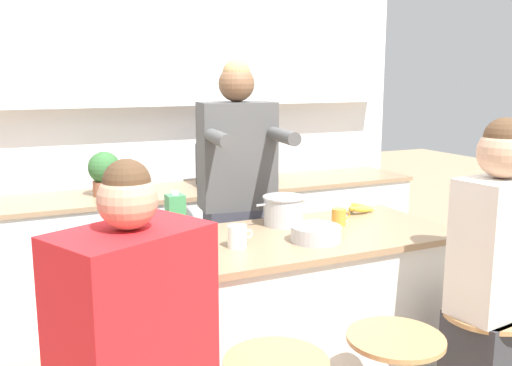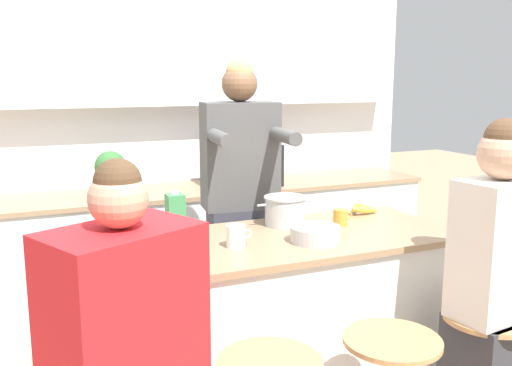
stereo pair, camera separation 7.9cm
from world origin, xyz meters
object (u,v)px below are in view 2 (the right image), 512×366
(fruit_bowl, at_px, (113,252))
(potted_plant, at_px, (111,171))
(person_cooking, at_px, (241,219))
(coffee_cup_far, at_px, (340,217))
(person_seated_near, at_px, (491,310))
(kitchen_island, at_px, (262,333))
(cooking_pot, at_px, (285,211))
(juice_carton, at_px, (176,216))
(coffee_cup_near, at_px, (236,236))
(banana_bunch, at_px, (362,209))
(microwave, at_px, (243,165))

(fruit_bowl, distance_m, potted_plant, 1.57)
(person_cooking, bearing_deg, coffee_cup_far, -50.23)
(person_seated_near, height_order, coffee_cup_far, person_seated_near)
(kitchen_island, bearing_deg, person_cooking, 77.57)
(person_seated_near, height_order, cooking_pot, person_seated_near)
(person_seated_near, height_order, juice_carton, person_seated_near)
(juice_carton, distance_m, potted_plant, 1.33)
(coffee_cup_near, bearing_deg, coffee_cup_far, 12.17)
(banana_bunch, bearing_deg, person_cooking, 147.93)
(banana_bunch, distance_m, microwave, 1.23)
(person_cooking, height_order, cooking_pot, person_cooking)
(coffee_cup_far, height_order, banana_bunch, coffee_cup_far)
(person_seated_near, xyz_separation_m, microwave, (-0.26, 2.09, 0.33))
(banana_bunch, bearing_deg, cooking_pot, -174.99)
(kitchen_island, distance_m, banana_bunch, 0.88)
(microwave, relative_size, potted_plant, 1.73)
(juice_carton, bearing_deg, microwave, 56.43)
(juice_carton, bearing_deg, banana_bunch, 3.67)
(banana_bunch, bearing_deg, coffee_cup_near, -160.68)
(person_seated_near, distance_m, microwave, 2.13)
(person_seated_near, distance_m, coffee_cup_far, 0.81)
(microwave, bearing_deg, person_cooking, -112.94)
(kitchen_island, xyz_separation_m, juice_carton, (-0.36, 0.17, 0.56))
(cooking_pot, height_order, fruit_bowl, cooking_pot)
(person_cooking, distance_m, banana_bunch, 0.67)
(person_seated_near, relative_size, coffee_cup_near, 12.99)
(coffee_cup_near, xyz_separation_m, coffee_cup_far, (0.61, 0.13, -0.01))
(kitchen_island, height_order, person_cooking, person_cooking)
(person_seated_near, height_order, coffee_cup_near, person_seated_near)
(coffee_cup_near, bearing_deg, cooking_pot, 35.02)
(person_cooking, xyz_separation_m, potted_plant, (-0.56, 0.90, 0.17))
(person_seated_near, distance_m, fruit_bowl, 1.57)
(juice_carton, bearing_deg, coffee_cup_far, -6.81)
(kitchen_island, distance_m, potted_plant, 1.65)
(microwave, bearing_deg, person_seated_near, -83.02)
(juice_carton, bearing_deg, person_seated_near, -36.10)
(person_seated_near, height_order, microwave, person_seated_near)
(fruit_bowl, relative_size, microwave, 0.35)
(fruit_bowl, bearing_deg, cooking_pot, 15.50)
(kitchen_island, distance_m, coffee_cup_near, 0.53)
(coffee_cup_far, bearing_deg, coffee_cup_near, -167.83)
(microwave, bearing_deg, juice_carton, -123.57)
(coffee_cup_near, bearing_deg, kitchen_island, 22.12)
(potted_plant, bearing_deg, person_cooking, -58.38)
(cooking_pot, bearing_deg, banana_bunch, 5.01)
(person_cooking, xyz_separation_m, fruit_bowl, (-0.81, -0.64, 0.10))
(coffee_cup_far, height_order, potted_plant, potted_plant)
(coffee_cup_near, distance_m, juice_carton, 0.31)
(banana_bunch, height_order, microwave, microwave)
(fruit_bowl, bearing_deg, juice_carton, 34.59)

